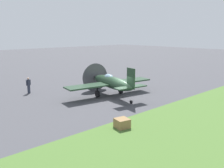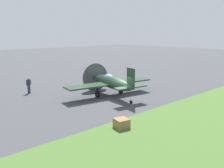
% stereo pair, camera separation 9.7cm
% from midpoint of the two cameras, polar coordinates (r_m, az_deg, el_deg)
% --- Properties ---
extents(ground_plane, '(160.00, 160.00, 0.00)m').
position_cam_midpoint_polar(ground_plane, '(23.64, 2.37, -3.97)').
color(ground_plane, '#424247').
extents(grass_verge, '(120.00, 11.00, 0.01)m').
position_cam_midpoint_polar(grass_verge, '(18.65, 22.53, -9.32)').
color(grass_verge, '#476B2D').
rests_on(grass_verge, ground).
extents(airplane_lead, '(9.78, 7.78, 3.46)m').
position_cam_midpoint_polar(airplane_lead, '(25.14, -0.31, 0.41)').
color(airplane_lead, '#233D28').
rests_on(airplane_lead, ground).
extents(ground_crew_chief, '(0.60, 0.38, 1.73)m').
position_cam_midpoint_polar(ground_crew_chief, '(27.91, -18.97, -0.22)').
color(ground_crew_chief, '#2D3342').
rests_on(ground_crew_chief, ground).
extents(supply_crate, '(1.06, 1.06, 0.64)m').
position_cam_midpoint_polar(supply_crate, '(17.15, 2.19, -9.11)').
color(supply_crate, olive).
rests_on(supply_crate, ground).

